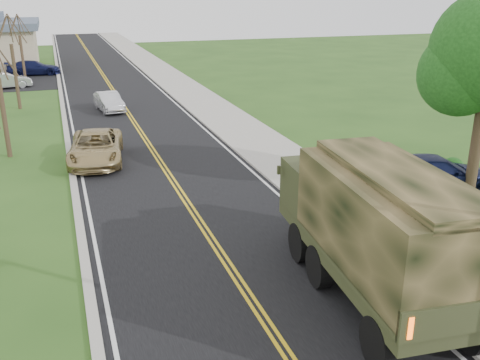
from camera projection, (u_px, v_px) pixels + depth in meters
name	position (u px, v px, depth m)	size (l,w,h in m)	color
road	(112.00, 89.00, 45.10)	(8.00, 120.00, 0.01)	black
curb_right	(161.00, 85.00, 46.35)	(0.30, 120.00, 0.12)	#9E998E
sidewalk_right	(180.00, 84.00, 46.89)	(3.20, 120.00, 0.10)	#9E998E
curb_left	(60.00, 91.00, 43.82)	(0.30, 120.00, 0.10)	#9E998E
bare_tree_b	(3.00, 108.00, 26.11)	(1.83, 2.14, 5.73)	#38281C
bare_tree_c	(15.00, 69.00, 36.69)	(2.04, 2.39, 6.42)	#38281C
bare_tree_d	(22.00, 53.00, 47.44)	(1.88, 2.20, 5.91)	#38281C
military_truck	(377.00, 222.00, 13.97)	(3.42, 8.08, 3.92)	black
suv_champagne	(96.00, 147.00, 25.91)	(2.44, 5.30, 1.47)	tan
sedan_silver	(109.00, 102.00, 36.72)	(1.36, 3.89, 1.28)	silver
pickup_navy	(435.00, 173.00, 22.27)	(2.07, 5.08, 1.47)	black
lot_car_silver	(5.00, 81.00, 44.94)	(1.42, 4.08, 1.34)	silver
lot_car_navy	(33.00, 68.00, 51.82)	(2.02, 4.96, 1.44)	#10153D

